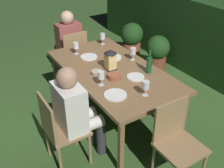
% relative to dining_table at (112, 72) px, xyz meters
% --- Properties ---
extents(ground_plane, '(16.00, 16.00, 0.00)m').
position_rel_dining_table_xyz_m(ground_plane, '(0.00, 0.00, -0.69)').
color(ground_plane, '#385B28').
extents(dining_table, '(1.88, 1.01, 0.74)m').
position_rel_dining_table_xyz_m(dining_table, '(0.00, 0.00, 0.00)').
color(dining_table, olive).
rests_on(dining_table, ground).
extents(chair_side_left_b, '(0.42, 0.40, 0.87)m').
position_rel_dining_table_xyz_m(chair_side_left_b, '(0.42, -0.90, -0.20)').
color(chair_side_left_b, '#9E7A51').
rests_on(chair_side_left_b, ground).
extents(person_in_cream, '(0.38, 0.47, 1.15)m').
position_rel_dining_table_xyz_m(person_in_cream, '(0.42, -0.70, -0.05)').
color(person_in_cream, white).
rests_on(person_in_cream, ground).
extents(chair_head_near, '(0.40, 0.42, 0.87)m').
position_rel_dining_table_xyz_m(chair_head_near, '(-1.19, 0.00, -0.20)').
color(chair_head_near, '#9E7A51').
rests_on(chair_head_near, ground).
extents(person_in_rust, '(0.48, 0.38, 1.15)m').
position_rel_dining_table_xyz_m(person_in_rust, '(-1.38, 0.00, -0.05)').
color(person_in_rust, '#9E4C47').
rests_on(person_in_rust, ground).
extents(chair_head_far, '(0.40, 0.42, 0.87)m').
position_rel_dining_table_xyz_m(chair_head_far, '(1.19, 0.00, -0.20)').
color(chair_head_far, '#9E7A51').
rests_on(chair_head_far, ground).
extents(lantern_centerpiece, '(0.15, 0.15, 0.27)m').
position_rel_dining_table_xyz_m(lantern_centerpiece, '(0.00, -0.02, 0.20)').
color(lantern_centerpiece, black).
rests_on(lantern_centerpiece, dining_table).
extents(green_bottle_on_table, '(0.07, 0.07, 0.29)m').
position_rel_dining_table_xyz_m(green_bottle_on_table, '(0.32, 0.33, 0.16)').
color(green_bottle_on_table, '#195128').
rests_on(green_bottle_on_table, dining_table).
extents(wine_glass_a, '(0.08, 0.08, 0.17)m').
position_rel_dining_table_xyz_m(wine_glass_a, '(-0.64, -0.18, 0.17)').
color(wine_glass_a, silver).
rests_on(wine_glass_a, dining_table).
extents(wine_glass_b, '(0.08, 0.08, 0.17)m').
position_rel_dining_table_xyz_m(wine_glass_b, '(0.27, -0.31, 0.17)').
color(wine_glass_b, silver).
rests_on(wine_glass_b, dining_table).
extents(wine_glass_c, '(0.08, 0.08, 0.17)m').
position_rel_dining_table_xyz_m(wine_glass_c, '(-0.75, 0.30, 0.17)').
color(wine_glass_c, silver).
rests_on(wine_glass_c, dining_table).
extents(wine_glass_d, '(0.08, 0.08, 0.17)m').
position_rel_dining_table_xyz_m(wine_glass_d, '(0.69, -0.02, 0.17)').
color(wine_glass_d, silver).
rests_on(wine_glass_d, dining_table).
extents(wine_glass_e, '(0.08, 0.08, 0.17)m').
position_rel_dining_table_xyz_m(wine_glass_e, '(-0.07, 0.37, 0.17)').
color(wine_glass_e, silver).
rests_on(wine_glass_e, dining_table).
extents(plate_a, '(0.23, 0.23, 0.01)m').
position_rel_dining_table_xyz_m(plate_a, '(-0.45, -0.09, 0.06)').
color(plate_a, white).
rests_on(plate_a, dining_table).
extents(plate_b, '(0.25, 0.25, 0.01)m').
position_rel_dining_table_xyz_m(plate_b, '(0.53, -0.29, 0.06)').
color(plate_b, white).
rests_on(plate_b, dining_table).
extents(plate_c, '(0.21, 0.21, 0.01)m').
position_rel_dining_table_xyz_m(plate_c, '(0.33, 0.12, 0.06)').
color(plate_c, white).
rests_on(plate_c, dining_table).
extents(plate_d, '(0.24, 0.24, 0.01)m').
position_rel_dining_table_xyz_m(plate_d, '(-0.27, 0.18, 0.06)').
color(plate_d, white).
rests_on(plate_d, dining_table).
extents(bowl_olives, '(0.16, 0.16, 0.06)m').
position_rel_dining_table_xyz_m(bowl_olives, '(0.22, -0.11, 0.08)').
color(bowl_olives, '#9E5138').
rests_on(bowl_olives, dining_table).
extents(bowl_bread, '(0.14, 0.14, 0.04)m').
position_rel_dining_table_xyz_m(bowl_bread, '(0.02, -0.23, 0.07)').
color(bowl_bread, '#BCAD8E').
rests_on(bowl_bread, dining_table).
extents(hedge_backdrop, '(6.08, 0.80, 1.26)m').
position_rel_dining_table_xyz_m(hedge_backdrop, '(0.00, 2.15, -0.06)').
color(hedge_backdrop, '#1E4219').
rests_on(hedge_backdrop, ground).
extents(potted_plant_by_hedge, '(0.44, 0.44, 0.65)m').
position_rel_dining_table_xyz_m(potted_plant_by_hedge, '(-1.52, 1.41, -0.34)').
color(potted_plant_by_hedge, '#9E5133').
rests_on(potted_plant_by_hedge, ground).
extents(potted_plant_corner, '(0.41, 0.41, 0.65)m').
position_rel_dining_table_xyz_m(potted_plant_corner, '(-0.74, 1.41, -0.33)').
color(potted_plant_corner, brown).
rests_on(potted_plant_corner, ground).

